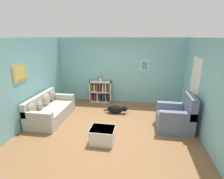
% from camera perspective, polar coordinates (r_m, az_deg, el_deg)
% --- Properties ---
extents(ground_plane, '(14.00, 14.00, 0.00)m').
position_cam_1_polar(ground_plane, '(5.46, -0.69, -11.82)').
color(ground_plane, brown).
extents(wall_back, '(5.60, 0.13, 2.60)m').
position_cam_1_polar(wall_back, '(7.14, 2.41, 6.17)').
color(wall_back, '#7AB7BC').
rests_on(wall_back, ground_plane).
extents(wall_left, '(0.13, 5.00, 2.60)m').
position_cam_1_polar(wall_left, '(5.95, -25.71, 2.35)').
color(wall_left, '#7AB7BC').
rests_on(wall_left, ground_plane).
extents(wall_right, '(0.16, 5.00, 2.60)m').
position_cam_1_polar(wall_right, '(5.21, 28.08, 0.06)').
color(wall_right, '#7AB7BC').
rests_on(wall_right, ground_plane).
extents(couch, '(0.92, 1.78, 0.82)m').
position_cam_1_polar(couch, '(6.13, -19.67, -6.39)').
color(couch, '#ADA89E').
rests_on(couch, ground_plane).
extents(bookshelf, '(0.89, 0.31, 0.87)m').
position_cam_1_polar(bookshelf, '(7.28, -3.73, -0.80)').
color(bookshelf, silver).
rests_on(bookshelf, ground_plane).
extents(recliner_chair, '(0.96, 0.89, 1.07)m').
position_cam_1_polar(recliner_chair, '(5.47, 20.37, -8.57)').
color(recliner_chair, slate).
rests_on(recliner_chair, ground_plane).
extents(coffee_table, '(0.62, 0.51, 0.40)m').
position_cam_1_polar(coffee_table, '(4.62, -3.11, -14.57)').
color(coffee_table, silver).
rests_on(coffee_table, ground_plane).
extents(dog, '(0.88, 0.27, 0.30)m').
position_cam_1_polar(dog, '(6.25, 1.49, -6.44)').
color(dog, black).
rests_on(dog, ground_plane).
extents(vase, '(0.14, 0.14, 0.27)m').
position_cam_1_polar(vase, '(7.11, -3.83, 3.84)').
color(vase, silver).
rests_on(vase, bookshelf).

